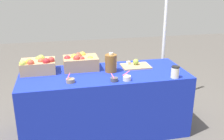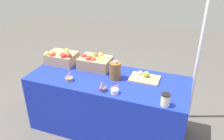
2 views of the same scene
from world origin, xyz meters
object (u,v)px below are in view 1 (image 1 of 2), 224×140
(cutting_board_front, at_px, (136,65))
(tent_pole, at_px, (165,33))
(sample_bowl_near, at_px, (114,79))
(cider_jug, at_px, (111,63))
(coffee_cup, at_px, (175,72))
(sample_bowl_mid, at_px, (127,78))
(sample_bowl_far, at_px, (70,81))
(apple_crate_left, at_px, (38,65))
(apple_crate_middle, at_px, (80,62))

(cutting_board_front, relative_size, tent_pole, 0.16)
(sample_bowl_near, distance_m, tent_pole, 1.30)
(sample_bowl_near, bearing_deg, tent_pole, 43.63)
(cider_jug, bearing_deg, coffee_cup, -28.22)
(sample_bowl_near, distance_m, sample_bowl_mid, 0.14)
(sample_bowl_far, height_order, tent_pole, tent_pole)
(sample_bowl_near, relative_size, cider_jug, 0.37)
(apple_crate_left, xyz_separation_m, cutting_board_front, (1.15, -0.04, -0.07))
(sample_bowl_far, relative_size, cider_jug, 0.42)
(cider_jug, relative_size, coffee_cup, 1.74)
(coffee_cup, bearing_deg, sample_bowl_near, 176.71)
(sample_bowl_near, bearing_deg, apple_crate_left, 149.83)
(apple_crate_middle, xyz_separation_m, cider_jug, (0.34, -0.17, 0.01))
(cutting_board_front, relative_size, coffee_cup, 2.63)
(apple_crate_left, height_order, tent_pole, tent_pole)
(apple_crate_middle, relative_size, sample_bowl_far, 4.24)
(sample_bowl_mid, xyz_separation_m, coffee_cup, (0.53, -0.03, 0.04))
(apple_crate_left, bearing_deg, cider_jug, -10.61)
(tent_pole, bearing_deg, sample_bowl_near, -136.37)
(apple_crate_left, bearing_deg, coffee_cup, -18.80)
(apple_crate_middle, bearing_deg, coffee_cup, -27.70)
(apple_crate_left, distance_m, sample_bowl_far, 0.52)
(apple_crate_middle, height_order, cutting_board_front, apple_crate_middle)
(cider_jug, bearing_deg, sample_bowl_mid, -70.99)
(sample_bowl_mid, distance_m, sample_bowl_far, 0.59)
(sample_bowl_far, bearing_deg, cider_jug, 26.28)
(apple_crate_middle, bearing_deg, sample_bowl_far, -109.73)
(apple_crate_left, distance_m, apple_crate_middle, 0.48)
(cider_jug, bearing_deg, sample_bowl_near, -95.93)
(cutting_board_front, bearing_deg, apple_crate_left, 177.98)
(sample_bowl_near, height_order, sample_bowl_far, sample_bowl_far)
(sample_bowl_mid, height_order, coffee_cup, coffee_cup)
(apple_crate_left, height_order, sample_bowl_near, apple_crate_left)
(cutting_board_front, bearing_deg, sample_bowl_near, -131.15)
(sample_bowl_far, bearing_deg, tent_pole, 30.64)
(cutting_board_front, xyz_separation_m, sample_bowl_mid, (-0.23, -0.42, 0.01))
(apple_crate_middle, xyz_separation_m, sample_bowl_far, (-0.15, -0.41, -0.07))
(sample_bowl_mid, relative_size, cider_jug, 0.44)
(cutting_board_front, bearing_deg, coffee_cup, -56.14)
(sample_bowl_mid, xyz_separation_m, sample_bowl_far, (-0.59, 0.07, -0.01))
(apple_crate_left, relative_size, sample_bowl_near, 4.57)
(apple_crate_left, distance_m, cutting_board_front, 1.15)
(apple_crate_left, relative_size, sample_bowl_far, 4.06)
(sample_bowl_near, bearing_deg, coffee_cup, -3.29)
(apple_crate_middle, relative_size, sample_bowl_near, 4.77)
(cutting_board_front, height_order, cider_jug, cider_jug)
(cutting_board_front, relative_size, sample_bowl_far, 3.64)
(apple_crate_left, relative_size, tent_pole, 0.18)
(sample_bowl_far, xyz_separation_m, cider_jug, (0.48, 0.24, 0.08))
(apple_crate_left, height_order, sample_bowl_far, apple_crate_left)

